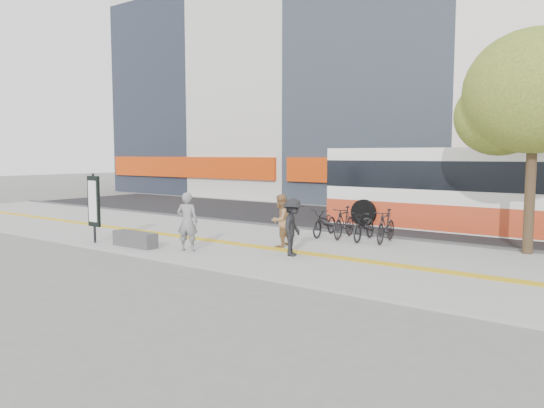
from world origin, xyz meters
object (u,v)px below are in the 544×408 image
Objects in this scene: seated_woman at (187,222)px; pedestrian_tan at (280,221)px; signboard at (94,202)px; bench at (135,239)px; pedestrian_dark at (293,227)px; street_tree at (535,95)px; bus at (479,192)px.

seated_woman is 2.79m from pedestrian_tan.
pedestrian_tan is (5.15, 2.94, -0.49)m from signboard.
pedestrian_dark is at bearing 19.96° from bench.
street_tree reaches higher than bus.
bus is (9.02, 10.01, 0.13)m from signboard.
street_tree is at bearing 29.07° from signboard.
bench is 0.94× the size of seated_woman.
seated_woman is 1.08× the size of pedestrian_dark.
bench is 12.23m from street_tree.
bench is at bearing -148.38° from street_tree.
pedestrian_tan is 1.45m from pedestrian_dark.
street_tree is at bearing -170.35° from seated_woman.
street_tree is (11.38, 6.33, 3.15)m from signboard.
street_tree reaches higher than pedestrian_tan.
seated_woman is 1.07× the size of pedestrian_tan.
street_tree is 7.64m from pedestrian_dark.
street_tree is at bearing 31.62° from bench.
pedestrian_tan is at bearing -153.97° from seated_woman.
pedestrian_tan is at bearing -151.47° from street_tree.
bus is at bearing 122.64° from street_tree.
signboard reaches higher than pedestrian_tan.
pedestrian_tan is 1.00× the size of pedestrian_dark.
bench is 0.25× the size of street_tree.
bus reaches higher than pedestrian_tan.
street_tree is 3.69× the size of seated_woman.
street_tree is (9.78, 6.02, 4.21)m from bench.
bench is 1.96m from seated_woman.
bench is 1.01× the size of pedestrian_dark.
pedestrian_tan reaches higher than pedestrian_dark.
signboard reaches higher than bench.
bus is 7.21× the size of pedestrian_dark.
bus is at bearing 151.61° from pedestrian_tan.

